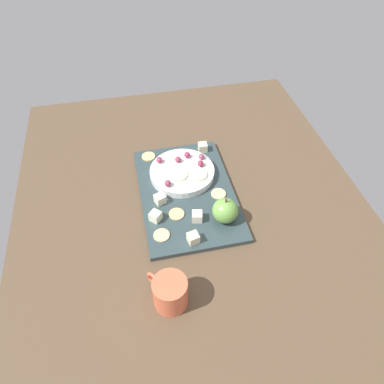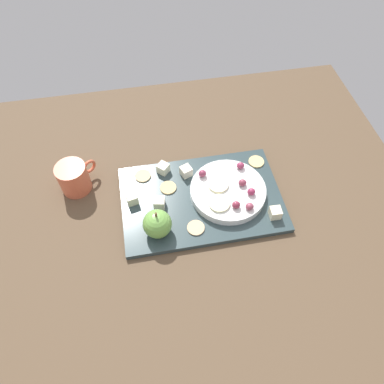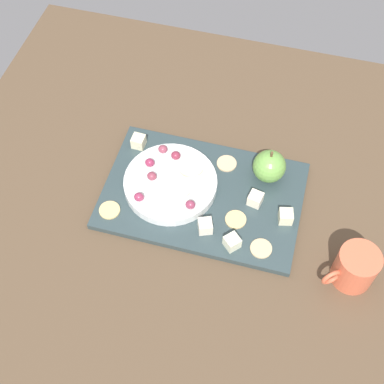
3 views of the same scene
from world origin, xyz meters
The scene contains 23 objects.
table centered at (0.00, 0.00, 1.99)cm, with size 119.53×97.06×3.99cm, color brown.
platter centered at (-4.51, -0.61, 4.70)cm, with size 39.90×26.11×1.42cm, color #2F4043.
serving_dish centered at (-11.24, -0.61, 6.47)cm, with size 18.92×18.92×2.13cm, color white.
apple_whole centered at (7.34, 7.07, 8.77)cm, with size 6.73×6.73×6.73cm, color #6DA748.
apple_stem centered at (7.34, 7.07, 12.74)cm, with size 0.50×0.50×1.20cm, color brown.
cheese_cube_0 centered at (-1.97, -8.57, 6.72)cm, with size 2.63×2.63×2.63cm, color #F1E6CD.
cheese_cube_1 centered at (6.11, -0.40, 6.72)cm, with size 2.63×2.63×2.63cm, color #F4E7CB.
cheese_cube_2 centered at (3.76, -10.62, 6.72)cm, with size 2.63×2.63×2.63cm, color #EBEFCC.
cheese_cube_3 centered at (12.59, -2.44, 6.72)cm, with size 2.63×2.63×2.63cm, color #EDE9BD.
cheese_cube_4 centered at (-20.82, 7.86, 6.72)cm, with size 2.63×2.63×2.63cm, color #F1E8BE.
cracker_0 centered at (-21.29, -9.34, 5.61)cm, with size 4.16×4.16×0.40cm, color #E0C17B.
cracker_1 centered at (9.29, -9.93, 5.61)cm, with size 4.16×4.16×0.40cm, color #D3B788.
cracker_2 centered at (3.29, -4.97, 5.61)cm, with size 4.16×4.16×0.40cm, color #D8B87B.
cracker_3 centered at (-1.48, 7.86, 5.61)cm, with size 4.16×4.16×0.40cm, color #D8B589.
grape_0 centered at (-5.70, -5.68, 8.47)cm, with size 1.98×1.78×1.87cm, color #8A344D.
grape_1 centered at (-14.77, 6.01, 8.36)cm, with size 1.98×1.78×1.66cm, color #8F3F51.
grape_2 centered at (-14.93, -1.12, 8.40)cm, with size 1.98×1.78×1.72cm, color #88384A.
grape_3 centered at (-11.71, 5.05, 8.45)cm, with size 1.98×1.78×1.84cm, color maroon.
grape_4 centered at (-16.34, 1.95, 8.42)cm, with size 1.98×1.78×1.76cm, color #912B4B.
grape_5 centered at (-15.86, -6.55, 8.40)cm, with size 1.98×1.78×1.73cm, color #953151.
apple_slice_0 centered at (-9.04, -2.09, 7.83)cm, with size 5.15×5.15×0.60cm, color beige.
apple_slice_1 centered at (-8.02, 3.48, 7.83)cm, with size 5.15×5.15×0.60cm, color beige.
cup centered at (26.36, -10.56, 7.96)cm, with size 9.57×8.47×7.95cm.
Camera 2 is at (7.06, 49.66, 79.71)cm, focal length 33.73 mm.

